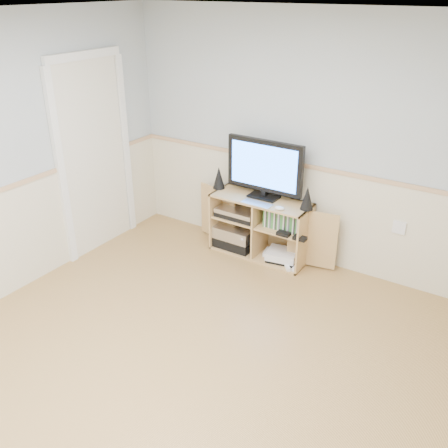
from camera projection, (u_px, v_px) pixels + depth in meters
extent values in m
cube|color=tan|center=(170.00, 379.00, 3.74)|extent=(4.00, 4.50, 0.02)
cube|color=white|center=(148.00, 16.00, 2.64)|extent=(4.00, 4.50, 0.02)
cube|color=#A4ADB2|center=(307.00, 143.00, 4.90)|extent=(4.00, 0.02, 2.50)
cube|color=beige|center=(301.00, 213.00, 5.21)|extent=(4.00, 0.01, 1.00)
cube|color=tan|center=(305.00, 166.00, 4.98)|extent=(4.00, 0.02, 0.04)
cube|color=silver|center=(94.00, 158.00, 5.24)|extent=(0.03, 0.82, 2.00)
cube|color=tan|center=(259.00, 253.00, 5.43)|extent=(1.06, 0.40, 0.02)
cube|color=tan|center=(261.00, 200.00, 5.16)|extent=(1.06, 0.40, 0.02)
cube|color=tan|center=(219.00, 216.00, 5.55)|extent=(0.02, 0.40, 0.65)
cube|color=tan|center=(305.00, 239.00, 5.04)|extent=(0.02, 0.40, 0.65)
cube|color=tan|center=(269.00, 221.00, 5.44)|extent=(1.06, 0.02, 0.65)
cube|color=tan|center=(260.00, 227.00, 5.30)|extent=(0.02, 0.38, 0.61)
cube|color=tan|center=(239.00, 217.00, 5.40)|extent=(0.50, 0.36, 0.02)
cube|color=tan|center=(283.00, 229.00, 5.14)|extent=(0.50, 0.36, 0.02)
cube|color=tan|center=(218.00, 213.00, 5.61)|extent=(0.51, 0.11, 0.61)
cube|color=tan|center=(312.00, 239.00, 5.06)|extent=(0.51, 0.11, 0.61)
cube|color=black|center=(264.00, 197.00, 5.19)|extent=(0.31, 0.18, 0.02)
cube|color=black|center=(264.00, 193.00, 5.17)|extent=(0.05, 0.04, 0.06)
cube|color=black|center=(265.00, 166.00, 5.04)|extent=(0.84, 0.05, 0.54)
cube|color=blue|center=(263.00, 166.00, 5.02)|extent=(0.74, 0.01, 0.44)
cone|color=black|center=(219.00, 178.00, 5.38)|extent=(0.13, 0.13, 0.24)
cone|color=black|center=(307.00, 198.00, 4.88)|extent=(0.13, 0.13, 0.24)
cube|color=silver|center=(257.00, 204.00, 5.03)|extent=(0.32, 0.13, 0.01)
ellipsoid|color=white|center=(280.00, 208.00, 4.90)|extent=(0.10, 0.08, 0.04)
cube|color=black|center=(236.00, 241.00, 5.55)|extent=(0.45, 0.34, 0.11)
cube|color=silver|center=(236.00, 231.00, 5.50)|extent=(0.45, 0.34, 0.13)
cube|color=black|center=(239.00, 214.00, 5.39)|extent=(0.45, 0.32, 0.05)
cube|color=silver|center=(239.00, 210.00, 5.37)|extent=(0.45, 0.32, 0.05)
cube|color=black|center=(255.00, 245.00, 5.36)|extent=(0.04, 0.14, 0.20)
cube|color=white|center=(274.00, 253.00, 5.36)|extent=(0.24, 0.20, 0.05)
cube|color=black|center=(282.00, 259.00, 5.27)|extent=(0.34, 0.29, 0.03)
cube|color=white|center=(282.00, 254.00, 5.25)|extent=(0.35, 0.31, 0.08)
cube|color=white|center=(296.00, 267.00, 5.11)|extent=(0.04, 0.14, 0.03)
cube|color=white|center=(301.00, 260.00, 5.24)|extent=(0.09, 0.15, 0.03)
cube|color=#3F8C3F|center=(284.00, 221.00, 5.07)|extent=(0.42, 0.13, 0.19)
cube|color=white|center=(399.00, 227.00, 4.67)|extent=(0.12, 0.03, 0.12)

